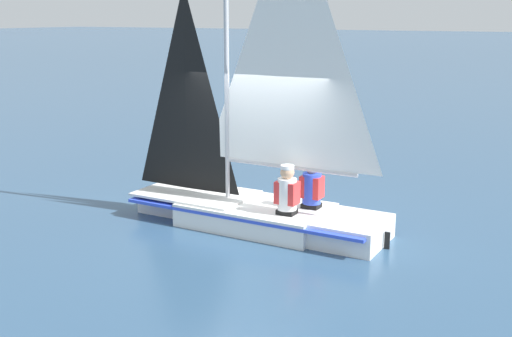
% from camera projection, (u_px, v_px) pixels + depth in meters
% --- Properties ---
extents(ground_plane, '(260.00, 260.00, 0.00)m').
position_uv_depth(ground_plane, '(256.00, 226.00, 10.69)').
color(ground_plane, '#2D4C6B').
extents(sailboat_main, '(1.41, 4.48, 5.26)m').
position_uv_depth(sailboat_main, '(257.00, 179.00, 10.49)').
color(sailboat_main, white).
rests_on(sailboat_main, ground_plane).
extents(sailor_helm, '(0.30, 0.34, 1.16)m').
position_uv_depth(sailor_helm, '(287.00, 199.00, 9.99)').
color(sailor_helm, black).
rests_on(sailor_helm, ground_plane).
extents(sailor_crew, '(0.30, 0.34, 1.16)m').
position_uv_depth(sailor_crew, '(312.00, 193.00, 10.32)').
color(sailor_crew, black).
rests_on(sailor_crew, ground_plane).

